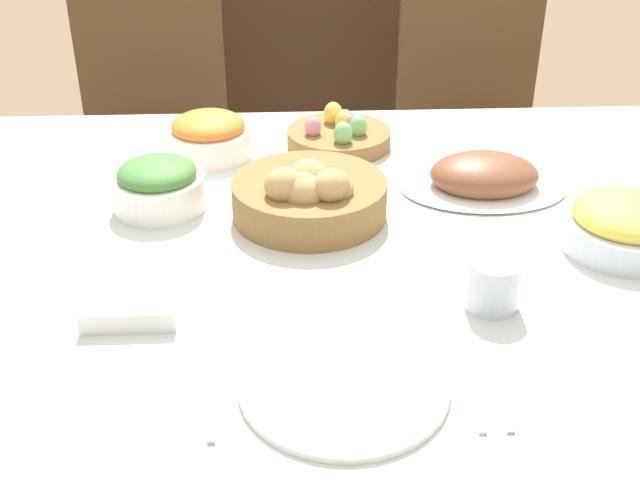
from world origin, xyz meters
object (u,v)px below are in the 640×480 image
object	(u,v)px
green_salad_bowl	(158,185)
pineapple_bowl	(626,224)
carrot_bowl	(209,136)
egg_basket	(339,135)
drinking_cup	(493,283)
chair_far_right	(473,135)
bread_basket	(309,196)
butter_dish	(131,308)
dinner_plate	(344,384)
ham_platter	(484,177)
chair_far_left	(154,141)
knife	(468,382)
fork	(218,390)
sideboard	(320,72)
spoon	(491,381)

from	to	relation	value
green_salad_bowl	pineapple_bowl	bearing A→B (deg)	-12.82
carrot_bowl	green_salad_bowl	xyz separation A→B (m)	(-0.07, -0.23, 0.00)
egg_basket	drinking_cup	bearing A→B (deg)	-73.43
chair_far_right	bread_basket	bearing A→B (deg)	-122.86
carrot_bowl	butter_dish	distance (m)	0.58
bread_basket	dinner_plate	bearing A→B (deg)	-86.71
ham_platter	dinner_plate	distance (m)	0.64
chair_far_left	knife	xyz separation A→B (m)	(0.60, -1.36, 0.22)
pineapple_bowl	butter_dish	size ratio (longest dim) A/B	1.55
fork	green_salad_bowl	bearing A→B (deg)	105.76
chair_far_left	sideboard	bearing A→B (deg)	54.08
chair_far_left	green_salad_bowl	xyz separation A→B (m)	(0.15, -0.85, 0.27)
knife	bread_basket	bearing A→B (deg)	112.96
carrot_bowl	ham_platter	bearing A→B (deg)	-19.52
bread_basket	carrot_bowl	xyz separation A→B (m)	(-0.19, 0.28, 0.00)
spoon	drinking_cup	world-z (taller)	drinking_cup
drinking_cup	pineapple_bowl	bearing A→B (deg)	31.72
chair_far_right	carrot_bowl	bearing A→B (deg)	-142.23
knife	spoon	size ratio (longest dim) A/B	1.00
drinking_cup	green_salad_bowl	bearing A→B (deg)	147.18
dinner_plate	fork	distance (m)	0.16
chair_far_right	ham_platter	xyz separation A→B (m)	(-0.18, -0.80, 0.25)
chair_far_right	dinner_plate	world-z (taller)	chair_far_right
dinner_plate	butter_dish	world-z (taller)	butter_dish
bread_basket	knife	size ratio (longest dim) A/B	1.45
fork	sideboard	bearing A→B (deg)	84.79
bread_basket	knife	bearing A→B (deg)	-68.03
ham_platter	carrot_bowl	distance (m)	0.56
chair_far_left	egg_basket	world-z (taller)	chair_far_left
ham_platter	pineapple_bowl	world-z (taller)	pineapple_bowl
butter_dish	carrot_bowl	bearing A→B (deg)	83.02
carrot_bowl	green_salad_bowl	world-z (taller)	green_salad_bowl
sideboard	chair_far_left	bearing A→B (deg)	-124.24
chair_far_left	egg_basket	xyz separation A→B (m)	(0.49, -0.58, 0.25)
egg_basket	chair_far_left	bearing A→B (deg)	130.16
chair_far_left	dinner_plate	size ratio (longest dim) A/B	3.70
bread_basket	carrot_bowl	distance (m)	0.34
fork	butter_dish	bearing A→B (deg)	129.26
drinking_cup	egg_basket	bearing A→B (deg)	106.57
chair_far_right	ham_platter	bearing A→B (deg)	-105.82
knife	butter_dish	xyz separation A→B (m)	(-0.45, 0.17, 0.01)
ham_platter	butter_dish	world-z (taller)	ham_platter
sideboard	dinner_plate	world-z (taller)	sideboard
green_salad_bowl	butter_dish	size ratio (longest dim) A/B	1.23
drinking_cup	knife	bearing A→B (deg)	-111.63
pineapple_bowl	fork	xyz separation A→B (m)	(-0.65, -0.33, -0.04)
chair_far_left	egg_basket	size ratio (longest dim) A/B	4.56
drinking_cup	carrot_bowl	bearing A→B (deg)	128.28
carrot_bowl	green_salad_bowl	distance (m)	0.24
chair_far_right	sideboard	bearing A→B (deg)	115.28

